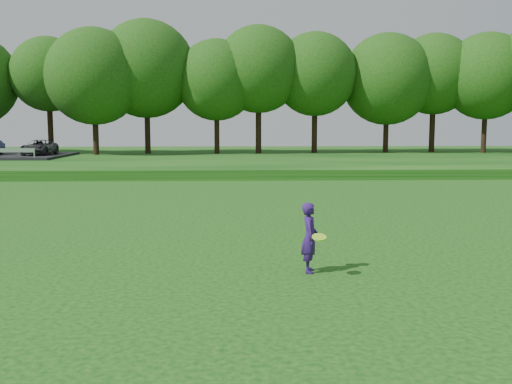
{
  "coord_description": "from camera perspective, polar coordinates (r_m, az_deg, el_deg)",
  "views": [
    {
      "loc": [
        1.41,
        -13.59,
        3.23
      ],
      "look_at": [
        2.12,
        2.57,
        1.3
      ],
      "focal_mm": 40.0,
      "sensor_mm": 36.0,
      "label": 1
    }
  ],
  "objects": [
    {
      "name": "ground",
      "position": [
        14.04,
        -8.25,
        -6.57
      ],
      "size": [
        140.0,
        140.0,
        0.0
      ],
      "primitive_type": "plane",
      "color": "#0C400E",
      "rests_on": "ground"
    },
    {
      "name": "woman",
      "position": [
        12.52,
        5.4,
        -4.56
      ],
      "size": [
        0.5,
        0.94,
        1.54
      ],
      "color": "#331768",
      "rests_on": "ground"
    },
    {
      "name": "berm",
      "position": [
        47.7,
        -4.2,
        3.27
      ],
      "size": [
        130.0,
        30.0,
        0.6
      ],
      "primitive_type": "cube",
      "color": "#0C400E",
      "rests_on": "ground"
    },
    {
      "name": "walking_path",
      "position": [
        33.77,
        -4.88,
        1.33
      ],
      "size": [
        130.0,
        1.6,
        0.04
      ],
      "primitive_type": "cube",
      "color": "gray",
      "rests_on": "ground"
    },
    {
      "name": "treeline",
      "position": [
        51.84,
        -4.14,
        12.18
      ],
      "size": [
        104.0,
        7.0,
        15.0
      ],
      "primitive_type": null,
      "color": "#154810",
      "rests_on": "berm"
    }
  ]
}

